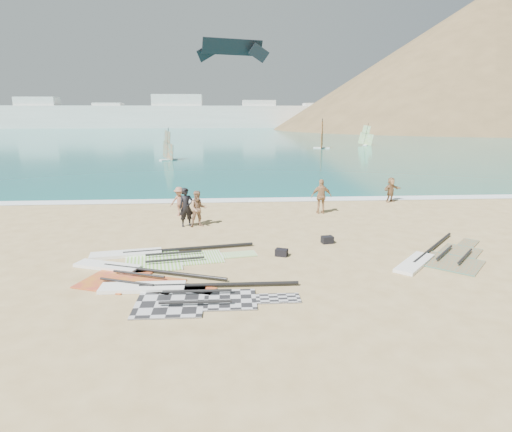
{
  "coord_description": "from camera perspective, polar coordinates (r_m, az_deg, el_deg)",
  "views": [
    {
      "loc": [
        -2.36,
        -13.98,
        5.34
      ],
      "look_at": [
        -1.12,
        4.0,
        1.0
      ],
      "focal_mm": 30.0,
      "sensor_mm": 36.0,
      "label": 1
    }
  ],
  "objects": [
    {
      "name": "gear_bag_far",
      "position": [
        16.49,
        3.43,
        -4.88
      ],
      "size": [
        0.55,
        0.47,
        0.28
      ],
      "primitive_type": "cube",
      "rotation": [
        0.0,
        0.0,
        -0.38
      ],
      "color": "black",
      "rests_on": "ground"
    },
    {
      "name": "beachgoer_left",
      "position": [
        20.68,
        -7.7,
        0.95
      ],
      "size": [
        0.99,
        0.86,
        1.75
      ],
      "primitive_type": "imported",
      "rotation": [
        0.0,
        0.0,
        0.26
      ],
      "color": "#966E51",
      "rests_on": "ground"
    },
    {
      "name": "windsurfer_centre",
      "position": [
        68.19,
        8.78,
        10.01
      ],
      "size": [
        2.63,
        2.96,
        4.61
      ],
      "rotation": [
        0.0,
        0.0,
        -0.31
      ],
      "color": "white",
      "rests_on": "ground"
    },
    {
      "name": "person_wetsuit",
      "position": [
        20.8,
        -9.29,
        1.16
      ],
      "size": [
        0.79,
        0.63,
        1.89
      ],
      "primitive_type": "imported",
      "rotation": [
        0.0,
        0.0,
        0.3
      ],
      "color": "black",
      "rests_on": "ground"
    },
    {
      "name": "rig_red",
      "position": [
        15.14,
        -16.7,
        -7.52
      ],
      "size": [
        5.49,
        3.44,
        0.2
      ],
      "rotation": [
        0.0,
        0.0,
        -0.36
      ],
      "color": "#B61F39",
      "rests_on": "ground"
    },
    {
      "name": "beachgoer_right",
      "position": [
        27.58,
        17.55,
        3.36
      ],
      "size": [
        1.47,
        1.09,
        1.54
      ],
      "primitive_type": "imported",
      "rotation": [
        0.0,
        0.0,
        0.51
      ],
      "color": "#9E734A",
      "rests_on": "ground"
    },
    {
      "name": "ground",
      "position": [
        15.15,
        5.31,
        -7.16
      ],
      "size": [
        300.0,
        300.0,
        0.0
      ],
      "primitive_type": "plane",
      "color": "tan",
      "rests_on": "ground"
    },
    {
      "name": "windsurfer_right",
      "position": [
        75.91,
        14.44,
        9.95
      ],
      "size": [
        2.3,
        2.12,
        3.77
      ],
      "rotation": [
        0.0,
        0.0,
        1.12
      ],
      "color": "white",
      "rests_on": "ground"
    },
    {
      "name": "far_town",
      "position": [
        164.53,
        -8.83,
        13.09
      ],
      "size": [
        160.0,
        8.0,
        12.0
      ],
      "color": "white",
      "rests_on": "ground"
    },
    {
      "name": "beachgoer_back",
      "position": [
        23.5,
        8.71,
        2.6
      ],
      "size": [
        1.12,
        0.49,
        1.89
      ],
      "primitive_type": "imported",
      "rotation": [
        0.0,
        0.0,
        3.12
      ],
      "color": "#AC7C4F",
      "rests_on": "ground"
    },
    {
      "name": "rig_grey",
      "position": [
        13.27,
        -9.93,
        -10.16
      ],
      "size": [
        6.19,
        2.44,
        0.2
      ],
      "rotation": [
        0.0,
        0.0,
        -0.01
      ],
      "color": "black",
      "rests_on": "ground"
    },
    {
      "name": "rig_orange",
      "position": [
        17.55,
        23.14,
        -5.13
      ],
      "size": [
        5.1,
        4.88,
        0.2
      ],
      "rotation": [
        0.0,
        0.0,
        0.84
      ],
      "color": "#F0510F",
      "rests_on": "ground"
    },
    {
      "name": "rig_green",
      "position": [
        16.74,
        -12.61,
        -5.22
      ],
      "size": [
        6.43,
        3.01,
        0.2
      ],
      "rotation": [
        0.0,
        0.0,
        0.18
      ],
      "color": "#77CF32",
      "rests_on": "ground"
    },
    {
      "name": "beachgoer_mid",
      "position": [
        23.06,
        -10.18,
        1.92
      ],
      "size": [
        1.12,
        0.82,
        1.56
      ],
      "primitive_type": "imported",
      "rotation": [
        0.0,
        0.0,
        -0.26
      ],
      "color": "#96614C",
      "rests_on": "ground"
    },
    {
      "name": "kitesurf_kite",
      "position": [
        58.63,
        -3.14,
        21.39
      ],
      "size": [
        9.1,
        3.25,
        2.86
      ],
      "rotation": [
        0.0,
        0.0,
        0.28
      ],
      "color": "black",
      "rests_on": "ground"
    },
    {
      "name": "surf_line",
      "position": [
        26.92,
        1.16,
        2.09
      ],
      "size": [
        300.0,
        1.2,
        0.04
      ],
      "primitive_type": "cube",
      "color": "white",
      "rests_on": "ground"
    },
    {
      "name": "windsurfer_left",
      "position": [
        50.99,
        -11.65,
        8.56
      ],
      "size": [
        2.04,
        2.1,
        3.81
      ],
      "rotation": [
        0.0,
        0.0,
        0.63
      ],
      "color": "white",
      "rests_on": "ground"
    },
    {
      "name": "sea",
      "position": [
        146.1,
        -3.08,
        11.42
      ],
      "size": [
        300.0,
        240.0,
        0.06
      ],
      "primitive_type": "cube",
      "color": "#0B4E53",
      "rests_on": "ground"
    },
    {
      "name": "gear_bag_near",
      "position": [
        18.29,
        9.49,
        -3.13
      ],
      "size": [
        0.52,
        0.42,
        0.3
      ],
      "primitive_type": "cube",
      "rotation": [
        0.0,
        0.0,
        0.17
      ],
      "color": "black",
      "rests_on": "ground"
    },
    {
      "name": "headland_main",
      "position": [
        168.5,
        27.76,
        10.2
      ],
      "size": [
        143.0,
        143.0,
        45.0
      ],
      "primitive_type": "cone",
      "color": "olive",
      "rests_on": "ground"
    }
  ]
}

